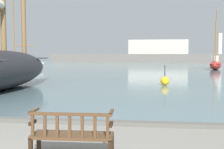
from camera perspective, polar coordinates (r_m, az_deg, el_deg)
harbor_water at (r=48.05m, az=4.59°, el=1.75°), size 100.00×80.00×0.08m
quay_edge_kerb at (r=8.30m, az=-7.16°, el=-9.53°), size 40.00×0.30×0.12m
park_bench at (r=5.65m, az=-8.13°, el=-11.78°), size 1.62×0.57×0.92m
sailboat_outer_starboard at (r=38.84m, az=-18.98°, el=2.25°), size 7.40×4.16×10.31m
sailboat_far_starboard at (r=16.80m, az=-21.43°, el=1.68°), size 3.62×11.12×13.13m
sailboat_centre_channel at (r=38.39m, az=20.28°, el=2.08°), size 2.98×6.44×7.62m
channel_buoy at (r=17.80m, az=10.67°, el=-1.26°), size 0.55×0.55×1.25m
far_breakwater at (r=65.38m, az=6.67°, el=3.98°), size 40.95×2.40×6.72m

